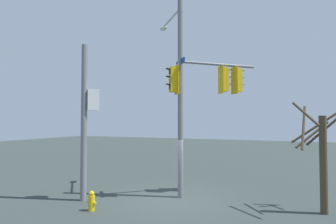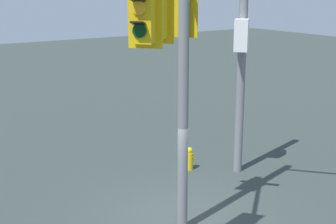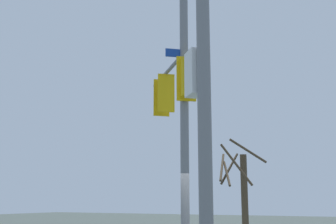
% 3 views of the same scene
% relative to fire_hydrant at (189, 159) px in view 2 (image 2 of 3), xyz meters
% --- Properties ---
extents(ground_plane, '(80.00, 80.00, 0.00)m').
position_rel_fire_hydrant_xyz_m(ground_plane, '(-2.17, -2.51, -0.34)').
color(ground_plane, '#333C3A').
extents(main_signal_pole_assembly, '(4.89, 3.11, 8.91)m').
position_rel_fire_hydrant_xyz_m(main_signal_pole_assembly, '(-2.87, -3.61, 4.76)').
color(main_signal_pole_assembly, slate).
rests_on(main_signal_pole_assembly, ground).
extents(secondary_pole_assembly, '(0.70, 0.68, 6.60)m').
position_rel_fire_hydrant_xyz_m(secondary_pole_assembly, '(1.12, -0.99, 3.21)').
color(secondary_pole_assembly, slate).
rests_on(secondary_pole_assembly, ground).
extents(fire_hydrant, '(0.38, 0.24, 0.73)m').
position_rel_fire_hydrant_xyz_m(fire_hydrant, '(0.00, 0.00, 0.00)').
color(fire_hydrant, yellow).
rests_on(fire_hydrant, ground).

